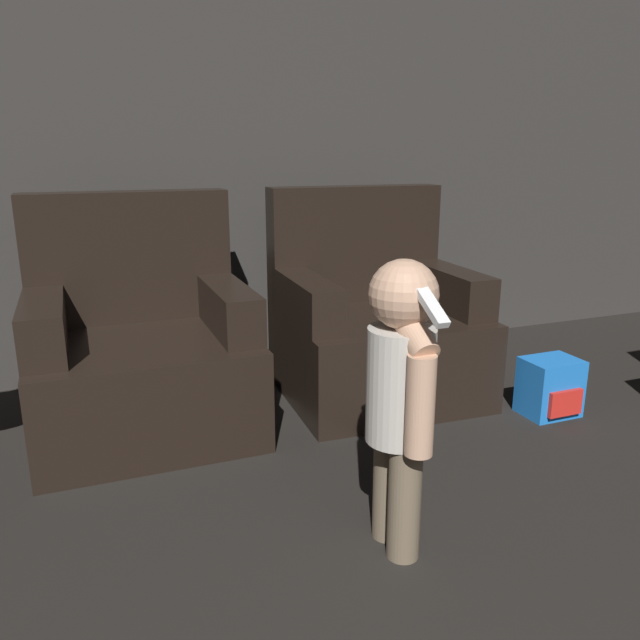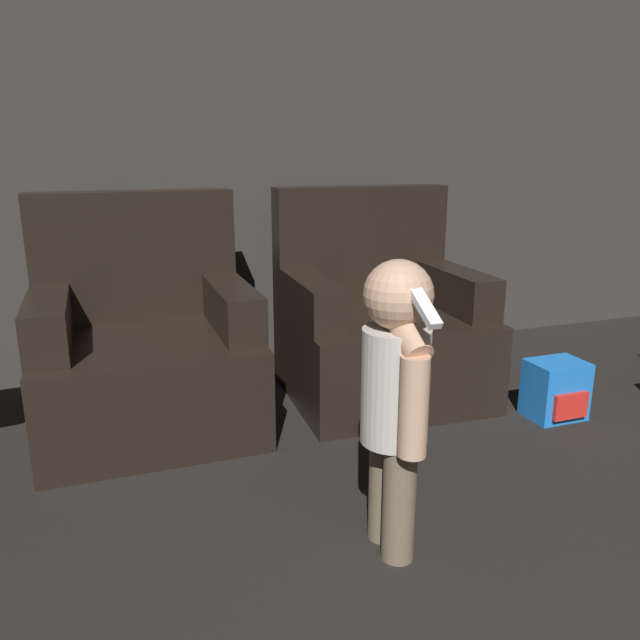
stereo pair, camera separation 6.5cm
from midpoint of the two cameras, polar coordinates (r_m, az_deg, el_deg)
name	(u,v)px [view 2 (the right image)]	position (r m, az deg, el deg)	size (l,w,h in m)	color
wall_back	(254,127)	(3.50, -5.46, 17.14)	(8.40, 0.05, 2.60)	#33302D
armchair_left	(146,351)	(2.82, -14.99, -2.72)	(0.90, 0.82, 1.01)	black
armchair_right	(378,327)	(3.10, 5.93, -0.62)	(0.93, 0.86, 1.01)	black
person_toddler	(396,387)	(1.81, 8.04, -6.08)	(0.20, 0.35, 0.90)	brown
toy_backpack	(556,390)	(3.05, 21.33, -5.98)	(0.25, 0.21, 0.27)	blue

